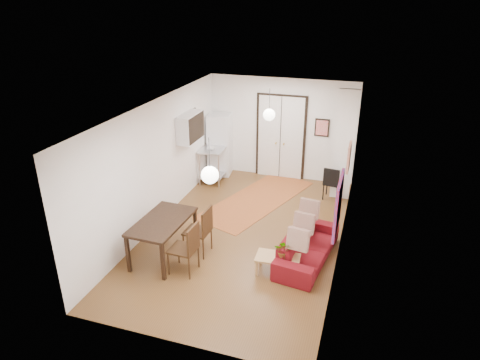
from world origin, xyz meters
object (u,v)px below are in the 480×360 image
(coffee_table, at_px, (278,259))
(fridge, at_px, (220,145))
(dining_chair_far, at_px, (185,241))
(black_side_chair, at_px, (333,179))
(dining_table, at_px, (162,224))
(kitchen_counter, at_px, (216,157))
(dining_chair_near, at_px, (199,224))
(sofa, at_px, (307,247))

(coffee_table, xyz_separation_m, fridge, (-2.80, 4.40, 0.59))
(fridge, xyz_separation_m, dining_chair_far, (1.04, -4.78, -0.30))
(black_side_chair, bearing_deg, coffee_table, 88.86)
(dining_table, distance_m, black_side_chair, 4.90)
(kitchen_counter, relative_size, dining_chair_near, 1.27)
(sofa, distance_m, dining_chair_near, 2.27)
(fridge, bearing_deg, dining_chair_far, -85.10)
(kitchen_counter, relative_size, dining_chair_far, 1.27)
(coffee_table, height_order, dining_chair_near, dining_chair_near)
(dining_chair_near, relative_size, dining_chair_far, 1.00)
(kitchen_counter, bearing_deg, dining_chair_near, -77.06)
(fridge, relative_size, dining_chair_far, 1.74)
(sofa, height_order, coffee_table, sofa)
(coffee_table, xyz_separation_m, kitchen_counter, (-2.80, 4.02, 0.33))
(dining_table, bearing_deg, black_side_chair, 52.73)
(kitchen_counter, bearing_deg, dining_chair_far, -79.46)
(dining_chair_near, bearing_deg, coffee_table, 81.69)
(fridge, relative_size, dining_chair_near, 1.74)
(dining_table, distance_m, dining_chair_near, 0.77)
(kitchen_counter, distance_m, fridge, 0.46)
(dining_chair_far, relative_size, black_side_chair, 1.16)
(sofa, distance_m, coffee_table, 0.80)
(fridge, bearing_deg, dining_chair_near, -83.08)
(coffee_table, distance_m, black_side_chair, 3.82)
(sofa, height_order, dining_table, dining_table)
(black_side_chair, bearing_deg, dining_chair_far, 68.23)
(coffee_table, bearing_deg, dining_chair_far, -167.94)
(dining_table, height_order, dining_chair_near, dining_chair_near)
(dining_chair_near, distance_m, black_side_chair, 4.17)
(dining_chair_near, bearing_deg, black_side_chair, 147.60)
(coffee_table, distance_m, dining_table, 2.40)
(kitchen_counter, bearing_deg, black_side_chair, -7.12)
(dining_table, relative_size, dining_chair_far, 1.49)
(kitchen_counter, xyz_separation_m, dining_chair_far, (1.04, -4.40, -0.05))
(dining_table, height_order, dining_chair_far, dining_chair_far)
(black_side_chair, bearing_deg, dining_chair_near, 63.46)
(sofa, xyz_separation_m, kitchen_counter, (-3.26, 3.38, 0.36))
(dining_table, bearing_deg, dining_chair_near, 37.28)
(dining_table, distance_m, dining_chair_far, 0.66)
(coffee_table, height_order, black_side_chair, black_side_chair)
(fridge, bearing_deg, black_side_chair, -18.03)
(kitchen_counter, height_order, fridge, fridge)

